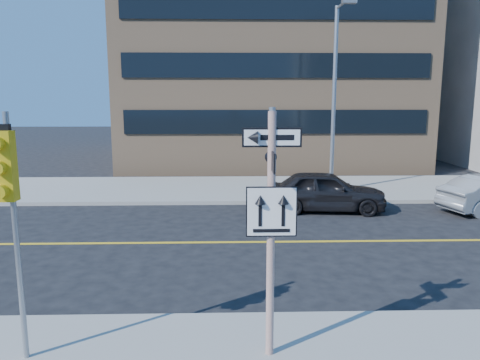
{
  "coord_description": "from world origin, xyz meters",
  "views": [
    {
      "loc": [
        -0.69,
        -9.64,
        4.37
      ],
      "look_at": [
        -0.31,
        4.0,
        1.92
      ],
      "focal_mm": 35.0,
      "sensor_mm": 36.0,
      "label": 1
    }
  ],
  "objects_px": {
    "sign_pole": "(271,221)",
    "traffic_signal": "(7,187)",
    "streetlight_a": "(336,87)",
    "parked_car_a": "(325,191)"
  },
  "relations": [
    {
      "from": "sign_pole",
      "to": "traffic_signal",
      "type": "bearing_deg",
      "value": -177.89
    },
    {
      "from": "streetlight_a",
      "to": "sign_pole",
      "type": "bearing_deg",
      "value": -106.77
    },
    {
      "from": "sign_pole",
      "to": "streetlight_a",
      "type": "bearing_deg",
      "value": 73.23
    },
    {
      "from": "sign_pole",
      "to": "traffic_signal",
      "type": "height_order",
      "value": "sign_pole"
    },
    {
      "from": "traffic_signal",
      "to": "parked_car_a",
      "type": "height_order",
      "value": "traffic_signal"
    },
    {
      "from": "traffic_signal",
      "to": "streetlight_a",
      "type": "distance_m",
      "value": 15.72
    },
    {
      "from": "parked_car_a",
      "to": "streetlight_a",
      "type": "relative_size",
      "value": 0.57
    },
    {
      "from": "parked_car_a",
      "to": "streetlight_a",
      "type": "distance_m",
      "value": 4.98
    },
    {
      "from": "parked_car_a",
      "to": "sign_pole",
      "type": "bearing_deg",
      "value": 169.24
    },
    {
      "from": "traffic_signal",
      "to": "parked_car_a",
      "type": "distance_m",
      "value": 12.91
    }
  ]
}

